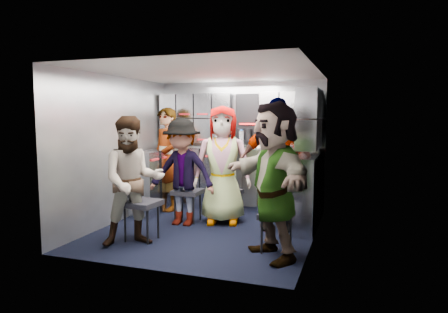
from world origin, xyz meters
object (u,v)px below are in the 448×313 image
(jump_seat_near_right, at_px, (277,217))
(attendant_arc_a, at_px, (133,181))
(jump_seat_near_left, at_px, (141,205))
(attendant_arc_b, at_px, (182,172))
(jump_seat_center, at_px, (226,193))
(jump_seat_mid_left, at_px, (188,193))
(attendant_arc_e, at_px, (274,180))
(attendant_arc_c, at_px, (222,165))
(attendant_standing, at_px, (166,159))
(jump_seat_mid_right, at_px, (278,199))
(attendant_arc_d, at_px, (276,164))

(jump_seat_near_right, distance_m, attendant_arc_a, 1.73)
(jump_seat_near_left, xyz_separation_m, attendant_arc_b, (0.18, 0.81, 0.31))
(jump_seat_near_left, height_order, jump_seat_center, jump_seat_near_left)
(jump_seat_near_left, xyz_separation_m, jump_seat_mid_left, (0.18, 0.99, -0.03))
(attendant_arc_e, bearing_deg, attendant_arc_a, -126.37)
(attendant_arc_c, bearing_deg, jump_seat_mid_left, 176.20)
(jump_seat_near_right, relative_size, attendant_standing, 0.27)
(attendant_arc_a, bearing_deg, attendant_arc_b, 42.12)
(jump_seat_mid_right, distance_m, attendant_arc_c, 0.92)
(jump_seat_near_right, relative_size, attendant_arc_d, 0.26)
(jump_seat_center, distance_m, jump_seat_mid_right, 0.78)
(jump_seat_near_left, distance_m, attendant_arc_c, 1.35)
(jump_seat_center, height_order, attendant_arc_b, attendant_arc_b)
(jump_seat_near_right, height_order, attendant_arc_c, attendant_arc_c)
(jump_seat_mid_right, height_order, attendant_standing, attendant_standing)
(jump_seat_mid_left, height_order, jump_seat_near_right, jump_seat_mid_left)
(jump_seat_mid_left, distance_m, attendant_arc_e, 1.87)
(attendant_arc_b, relative_size, attendant_arc_d, 0.84)
(attendant_arc_a, relative_size, attendant_arc_c, 0.92)
(jump_seat_near_left, xyz_separation_m, attendant_arc_a, (-0.00, -0.18, 0.33))
(jump_seat_mid_left, distance_m, attendant_arc_c, 0.67)
(jump_seat_mid_right, bearing_deg, attendant_arc_b, -161.76)
(jump_seat_center, bearing_deg, attendant_arc_a, -115.12)
(jump_seat_mid_right, distance_m, jump_seat_near_right, 1.13)
(attendant_arc_a, bearing_deg, attendant_standing, 66.63)
(jump_seat_mid_left, relative_size, attendant_arc_b, 0.31)
(attendant_arc_d, bearing_deg, attendant_arc_c, 176.26)
(jump_seat_mid_left, height_order, jump_seat_center, jump_seat_mid_left)
(jump_seat_mid_left, relative_size, attendant_arc_e, 0.27)
(attendant_standing, relative_size, attendant_arc_a, 1.08)
(attendant_arc_a, xyz_separation_m, attendant_arc_c, (0.68, 1.27, 0.07))
(jump_seat_near_right, height_order, attendant_arc_d, attendant_arc_d)
(attendant_arc_a, height_order, attendant_arc_e, attendant_arc_e)
(attendant_arc_a, bearing_deg, jump_seat_center, 27.20)
(jump_seat_center, xyz_separation_m, attendant_arc_a, (-0.68, -1.45, 0.37))
(jump_seat_mid_right, distance_m, attendant_arc_a, 2.07)
(jump_seat_near_left, relative_size, attendant_arc_a, 0.32)
(jump_seat_near_left, height_order, attendant_arc_a, attendant_arc_a)
(jump_seat_mid_right, relative_size, attendant_arc_b, 0.30)
(jump_seat_mid_left, bearing_deg, attendant_arc_e, -35.39)
(attendant_arc_a, height_order, attendant_arc_d, attendant_arc_d)
(attendant_standing, bearing_deg, jump_seat_near_right, -3.37)
(jump_seat_near_left, bearing_deg, attendant_arc_a, -90.00)
(jump_seat_center, xyz_separation_m, attendant_arc_b, (-0.50, -0.46, 0.34))
(jump_seat_near_right, height_order, attendant_arc_a, attendant_arc_a)
(jump_seat_mid_left, xyz_separation_m, attendant_arc_c, (0.50, 0.10, 0.43))
(jump_seat_mid_right, bearing_deg, attendant_arc_a, -135.94)
(attendant_arc_b, xyz_separation_m, attendant_arc_e, (1.48, -0.87, 0.10))
(jump_seat_center, distance_m, attendant_standing, 1.23)
(jump_seat_near_left, distance_m, jump_seat_center, 1.44)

